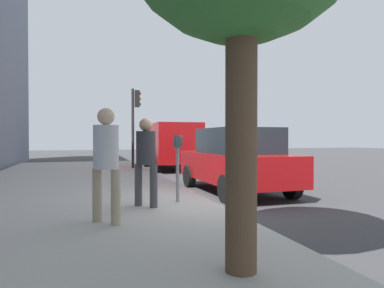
% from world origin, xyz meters
% --- Properties ---
extents(ground_plane, '(80.00, 80.00, 0.00)m').
position_xyz_m(ground_plane, '(0.00, 0.00, 0.00)').
color(ground_plane, '#38383A').
rests_on(ground_plane, ground).
extents(sidewalk_slab, '(28.00, 6.00, 0.15)m').
position_xyz_m(sidewalk_slab, '(0.00, 3.00, 0.07)').
color(sidewalk_slab, '#A8A59E').
rests_on(sidewalk_slab, ground_plane).
extents(parking_meter, '(0.36, 0.12, 1.41)m').
position_xyz_m(parking_meter, '(-0.16, 0.74, 1.17)').
color(parking_meter, gray).
rests_on(parking_meter, sidewalk_slab).
extents(pedestrian_at_meter, '(0.43, 0.41, 1.74)m').
position_xyz_m(pedestrian_at_meter, '(-0.51, 1.47, 1.17)').
color(pedestrian_at_meter, '#47474C').
rests_on(pedestrian_at_meter, sidewalk_slab).
extents(pedestrian_bystander, '(0.44, 0.42, 1.82)m').
position_xyz_m(pedestrian_bystander, '(-1.68, 2.30, 1.24)').
color(pedestrian_bystander, tan).
rests_on(pedestrian_bystander, sidewalk_slab).
extents(parked_sedan_near, '(4.44, 2.05, 1.77)m').
position_xyz_m(parked_sedan_near, '(1.54, -1.35, 0.89)').
color(parked_sedan_near, maroon).
rests_on(parked_sedan_near, ground_plane).
extents(parked_van_far, '(5.26, 2.25, 2.18)m').
position_xyz_m(parked_van_far, '(9.45, -1.35, 1.26)').
color(parked_van_far, maroon).
rests_on(parked_van_far, ground_plane).
extents(traffic_signal, '(0.24, 0.44, 3.60)m').
position_xyz_m(traffic_signal, '(8.72, 0.45, 2.58)').
color(traffic_signal, black).
rests_on(traffic_signal, sidewalk_slab).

